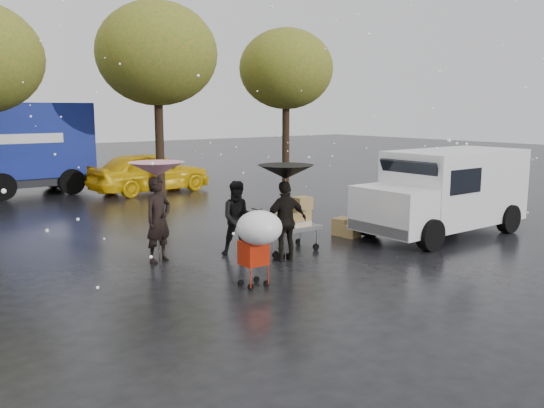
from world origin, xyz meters
TOP-DOWN VIEW (x-y plane):
  - ground at (0.00, 0.00)m, footprint 90.00×90.00m
  - person_pink at (-1.74, 1.55)m, footprint 0.78×0.62m
  - person_middle at (-0.06, 0.96)m, footprint 1.03×0.95m
  - person_black at (0.49, -0.04)m, footprint 1.08×0.57m
  - umbrella_pink at (-1.74, 1.55)m, footprint 1.20×1.20m
  - umbrella_black at (0.49, -0.04)m, footprint 1.21×1.21m
  - vendor_cart at (1.10, 0.54)m, footprint 1.52×0.80m
  - shopping_cart at (-1.15, -1.31)m, footprint 0.84×0.84m
  - white_van at (5.52, -0.47)m, footprint 4.91×2.18m
  - box_ground_near at (3.31, 1.06)m, footprint 0.57×0.49m
  - box_ground_far at (3.28, 0.70)m, footprint 0.46×0.39m
  - yellow_taxi at (2.69, 11.32)m, footprint 4.92×2.26m
  - tree_row at (-0.47, 10.00)m, footprint 21.60×4.40m

SIDE VIEW (x-z plane):
  - ground at x=0.00m, z-range 0.00..0.00m
  - box_ground_far at x=3.28m, z-range 0.00..0.32m
  - box_ground_near at x=3.31m, z-range 0.00..0.45m
  - vendor_cart at x=1.10m, z-range 0.09..1.36m
  - yellow_taxi at x=2.69m, z-range 0.00..1.63m
  - person_middle at x=-0.06m, z-range 0.00..1.69m
  - person_black at x=0.49m, z-range 0.00..1.75m
  - person_pink at x=-1.74m, z-range 0.00..1.85m
  - shopping_cart at x=-1.15m, z-range 0.33..1.80m
  - white_van at x=5.52m, z-range 0.06..2.26m
  - umbrella_black at x=0.49m, z-range 0.90..2.99m
  - umbrella_pink at x=-1.74m, z-range 0.93..3.09m
  - tree_row at x=-0.47m, z-range 1.46..8.58m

